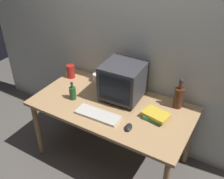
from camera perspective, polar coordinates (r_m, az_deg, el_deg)
name	(u,v)px	position (r m, az deg, el deg)	size (l,w,h in m)	color
ground_plane	(112,156)	(3.01, 0.00, -14.44)	(6.00, 6.00, 0.00)	#56514C
back_wall	(136,37)	(2.63, 5.30, 11.36)	(4.00, 0.08, 2.50)	beige
desk	(112,112)	(2.57, 0.00, -4.87)	(1.55, 0.82, 0.72)	tan
crt_monitor	(123,81)	(2.53, 2.43, 1.91)	(0.40, 0.40, 0.37)	#333338
keyboard	(98,115)	(2.39, -3.14, -5.55)	(0.42, 0.15, 0.02)	beige
computer_mouse	(129,127)	(2.25, 3.65, -8.23)	(0.06, 0.10, 0.04)	black
bottle_tall	(179,97)	(2.51, 14.39, -1.55)	(0.09, 0.09, 0.31)	#472314
bottle_short	(73,93)	(2.60, -8.62, -0.66)	(0.07, 0.07, 0.20)	#1E4C23
book_stack	(156,115)	(2.38, 9.52, -5.61)	(0.25, 0.19, 0.06)	#33894C
mug	(97,78)	(2.87, -3.38, 2.61)	(0.12, 0.08, 0.09)	white
metal_canister	(71,71)	(2.97, -9.00, 3.95)	(0.09, 0.09, 0.15)	#A51E19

